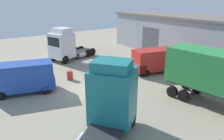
{
  "coord_description": "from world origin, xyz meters",
  "views": [
    {
      "loc": [
        15.59,
        -8.51,
        7.81
      ],
      "look_at": [
        0.8,
        2.22,
        1.6
      ],
      "focal_mm": 35.0,
      "sensor_mm": 36.0,
      "label": 1
    }
  ],
  "objects_px": {
    "tractor_unit_white": "(65,45)",
    "oil_drum": "(70,75)",
    "delivery_van_blue": "(25,77)",
    "tractor_unit_teal": "(111,100)",
    "delivery_van_red": "(157,60)"
  },
  "relations": [
    {
      "from": "tractor_unit_teal",
      "to": "delivery_van_blue",
      "type": "bearing_deg",
      "value": 69.6
    },
    {
      "from": "tractor_unit_teal",
      "to": "oil_drum",
      "type": "relative_size",
      "value": 7.46
    },
    {
      "from": "tractor_unit_teal",
      "to": "delivery_van_blue",
      "type": "height_order",
      "value": "tractor_unit_teal"
    },
    {
      "from": "tractor_unit_white",
      "to": "oil_drum",
      "type": "bearing_deg",
      "value": 52.03
    },
    {
      "from": "delivery_van_blue",
      "to": "oil_drum",
      "type": "relative_size",
      "value": 6.1
    },
    {
      "from": "tractor_unit_white",
      "to": "oil_drum",
      "type": "xyz_separation_m",
      "value": [
        6.51,
        -2.5,
        -1.52
      ]
    },
    {
      "from": "delivery_van_blue",
      "to": "tractor_unit_white",
      "type": "bearing_deg",
      "value": 62.94
    },
    {
      "from": "delivery_van_blue",
      "to": "oil_drum",
      "type": "bearing_deg",
      "value": 24.33
    },
    {
      "from": "tractor_unit_white",
      "to": "delivery_van_blue",
      "type": "distance_m",
      "value": 9.85
    },
    {
      "from": "tractor_unit_white",
      "to": "tractor_unit_teal",
      "type": "bearing_deg",
      "value": 57.86
    },
    {
      "from": "delivery_van_red",
      "to": "oil_drum",
      "type": "distance_m",
      "value": 9.22
    },
    {
      "from": "tractor_unit_white",
      "to": "oil_drum",
      "type": "relative_size",
      "value": 7.41
    },
    {
      "from": "tractor_unit_white",
      "to": "oil_drum",
      "type": "distance_m",
      "value": 7.14
    },
    {
      "from": "tractor_unit_white",
      "to": "delivery_van_red",
      "type": "relative_size",
      "value": 1.13
    },
    {
      "from": "delivery_van_red",
      "to": "delivery_van_blue",
      "type": "height_order",
      "value": "delivery_van_blue"
    }
  ]
}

